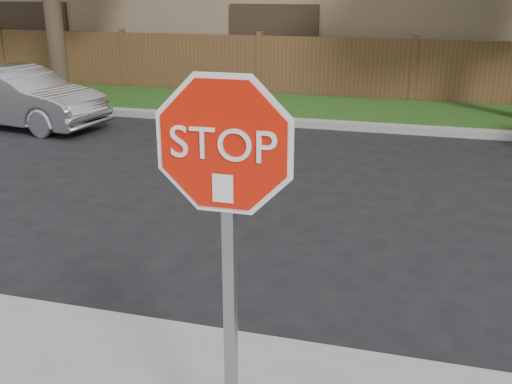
% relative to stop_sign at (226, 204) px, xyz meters
% --- Properties ---
extents(ground, '(90.00, 90.00, 0.00)m').
position_rel_stop_sign_xyz_m(ground, '(0.67, 1.48, -1.83)').
color(ground, black).
rests_on(ground, ground).
extents(far_curb, '(70.00, 0.30, 0.15)m').
position_rel_stop_sign_xyz_m(far_curb, '(0.67, 9.63, -1.75)').
color(far_curb, gray).
rests_on(far_curb, ground).
extents(grass_strip, '(70.00, 3.00, 0.12)m').
position_rel_stop_sign_xyz_m(grass_strip, '(0.67, 11.28, -1.77)').
color(grass_strip, '#1E4714').
rests_on(grass_strip, ground).
extents(fence, '(70.00, 0.12, 1.60)m').
position_rel_stop_sign_xyz_m(fence, '(0.67, 12.88, -1.03)').
color(fence, '#533A1D').
rests_on(fence, ground).
extents(stop_sign, '(1.01, 0.13, 2.55)m').
position_rel_stop_sign_xyz_m(stop_sign, '(0.00, 0.00, 0.00)').
color(stop_sign, gray).
rests_on(stop_sign, sidewalk_near).
extents(sedan_left, '(3.99, 1.91, 1.26)m').
position_rel_stop_sign_xyz_m(sedan_left, '(-7.27, 8.02, -1.20)').
color(sedan_left, '#B2B2B7').
rests_on(sedan_left, ground).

